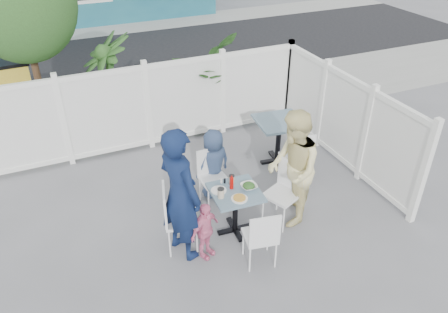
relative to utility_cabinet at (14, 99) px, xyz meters
name	(u,v)px	position (x,y,z in m)	size (l,w,h in m)	color
ground	(190,225)	(2.11, -4.00, -0.70)	(80.00, 80.00, 0.00)	slate
near_sidewalk	(130,116)	(2.11, -0.20, -0.70)	(24.00, 2.60, 0.01)	gray
street	(99,61)	(2.11, 3.50, -0.70)	(24.00, 5.00, 0.01)	black
far_sidewalk	(83,32)	(2.11, 6.60, -0.70)	(24.00, 1.60, 0.01)	gray
fence_back	(148,109)	(2.21, -1.60, 0.08)	(5.86, 0.08, 1.60)	white
fence_right	(343,121)	(5.11, -3.40, 0.08)	(0.08, 3.66, 1.60)	white
tree	(20,3)	(0.51, -0.70, 1.89)	(1.80, 1.62, 3.59)	#382316
utility_cabinet	(14,99)	(0.00, 0.00, 0.00)	(0.76, 0.54, 1.40)	gold
potted_shrub_a	(111,88)	(1.72, -0.90, 0.29)	(1.11, 1.11, 1.99)	#27441C
potted_shrub_b	(199,82)	(3.43, -1.00, 0.17)	(1.56, 1.35, 1.74)	#27441C
main_table	(235,200)	(2.66, -4.36, -0.16)	(0.70, 0.70, 0.69)	#405D74
spare_table	(279,130)	(4.12, -3.00, -0.07)	(0.85, 0.85, 0.81)	#405D74
chair_left	(175,214)	(1.80, -4.34, -0.14)	(0.52, 0.53, 0.97)	white
chair_right	(285,188)	(3.43, -4.40, -0.15)	(0.55, 0.56, 0.95)	white
chair_back	(212,173)	(2.64, -3.58, -0.19)	(0.42, 0.40, 0.88)	white
chair_near	(262,235)	(2.69, -5.09, -0.19)	(0.46, 0.45, 0.87)	white
chair_spare	(298,155)	(4.05, -3.72, -0.15)	(0.48, 0.47, 0.95)	white
man	(180,195)	(1.86, -4.44, 0.23)	(0.68, 0.44, 1.86)	#0E1C40
woman	(293,169)	(3.50, -4.42, 0.16)	(0.84, 0.65, 1.72)	#F3D858
boy	(214,164)	(2.72, -3.45, -0.13)	(0.56, 0.36, 1.14)	navy
toddler	(205,231)	(2.10, -4.65, -0.28)	(0.50, 0.21, 0.85)	pink
plate_main	(239,199)	(2.64, -4.54, 0.00)	(0.22, 0.22, 0.01)	white
plate_side	(219,190)	(2.46, -4.26, 0.00)	(0.21, 0.21, 0.01)	white
salad_bowl	(249,186)	(2.86, -4.37, 0.02)	(0.22, 0.22, 0.05)	white
coffee_cup_a	(221,193)	(2.43, -4.41, 0.06)	(0.09, 0.09, 0.13)	beige
coffee_cup_b	(232,180)	(2.69, -4.17, 0.05)	(0.08, 0.08, 0.12)	beige
ketchup_bottle	(232,183)	(2.64, -4.28, 0.08)	(0.05, 0.05, 0.17)	#A80805
salt_shaker	(221,181)	(2.56, -4.11, 0.03)	(0.03, 0.03, 0.07)	white
pepper_shaker	(225,181)	(2.60, -4.13, 0.03)	(0.03, 0.03, 0.07)	black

